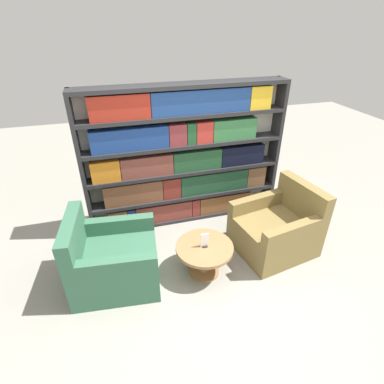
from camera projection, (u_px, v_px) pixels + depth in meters
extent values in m
plane|color=gray|center=(220.00, 288.00, 3.45)|extent=(14.00, 14.00, 0.00)
cube|color=silver|center=(183.00, 154.00, 4.28)|extent=(2.80, 0.05, 1.99)
cube|color=#262628|center=(82.00, 170.00, 3.85)|extent=(0.05, 0.30, 1.99)
cube|color=#262628|center=(273.00, 147.00, 4.50)|extent=(0.05, 0.30, 1.99)
cube|color=#262628|center=(186.00, 215.00, 4.67)|extent=(2.70, 0.30, 0.05)
cube|color=#262628|center=(186.00, 194.00, 4.48)|extent=(2.70, 0.30, 0.05)
cube|color=#262628|center=(186.00, 170.00, 4.28)|extent=(2.70, 0.30, 0.05)
cube|color=#262628|center=(185.00, 144.00, 4.08)|extent=(2.70, 0.30, 0.05)
cube|color=#262628|center=(185.00, 115.00, 3.87)|extent=(2.70, 0.30, 0.05)
cube|color=#262628|center=(185.00, 85.00, 3.68)|extent=(2.70, 0.30, 0.05)
cube|color=brown|center=(118.00, 218.00, 4.32)|extent=(0.26, 0.20, 0.28)
cube|color=navy|center=(132.00, 215.00, 4.37)|extent=(0.12, 0.20, 0.28)
cube|color=brown|center=(164.00, 210.00, 4.48)|extent=(0.83, 0.20, 0.28)
cube|color=maroon|center=(195.00, 205.00, 4.60)|extent=(0.12, 0.20, 0.28)
cube|color=brown|center=(224.00, 201.00, 4.71)|extent=(0.82, 0.20, 0.28)
cube|color=brown|center=(133.00, 192.00, 4.18)|extent=(0.81, 0.20, 0.32)
cube|color=maroon|center=(171.00, 186.00, 4.31)|extent=(0.25, 0.20, 0.32)
cube|color=#1E472D|center=(213.00, 181.00, 4.47)|extent=(1.03, 0.20, 0.32)
cube|color=brown|center=(254.00, 175.00, 4.63)|extent=(0.29, 0.20, 0.32)
cube|color=orange|center=(106.00, 170.00, 3.91)|extent=(0.37, 0.20, 0.29)
cube|color=brown|center=(147.00, 165.00, 4.04)|extent=(0.70, 0.20, 0.29)
cube|color=#204B2C|center=(196.00, 159.00, 4.21)|extent=(0.69, 0.20, 0.29)
cube|color=black|center=(241.00, 154.00, 4.37)|extent=(0.65, 0.20, 0.29)
cube|color=navy|center=(130.00, 138.00, 3.79)|extent=(0.98, 0.20, 0.29)
cube|color=maroon|center=(177.00, 134.00, 3.94)|extent=(0.23, 0.20, 0.29)
cube|color=#1F4F2B|center=(190.00, 132.00, 3.98)|extent=(0.12, 0.20, 0.29)
cube|color=#B4322A|center=(203.00, 131.00, 4.03)|extent=(0.23, 0.20, 0.29)
cube|color=#347242|center=(233.00, 128.00, 4.13)|extent=(0.62, 0.20, 0.29)
cube|color=maroon|center=(119.00, 107.00, 3.57)|extent=(0.72, 0.20, 0.30)
cube|color=navy|center=(201.00, 101.00, 3.81)|extent=(1.30, 0.20, 0.30)
cube|color=gold|center=(258.00, 97.00, 4.00)|extent=(0.30, 0.20, 0.30)
cube|color=#336047|center=(117.00, 265.00, 3.45)|extent=(1.02, 0.92, 0.45)
cube|color=#336047|center=(73.00, 239.00, 3.16)|extent=(0.23, 0.83, 0.45)
cube|color=#336047|center=(118.00, 266.00, 2.99)|extent=(0.81, 0.21, 0.19)
cube|color=#336047|center=(120.00, 225.00, 3.59)|extent=(0.81, 0.21, 0.19)
cube|color=olive|center=(274.00, 235.00, 3.93)|extent=(1.06, 0.97, 0.45)
cube|color=olive|center=(303.00, 199.00, 3.85)|extent=(0.27, 0.84, 0.45)
cube|color=olive|center=(256.00, 203.00, 4.01)|extent=(0.81, 0.25, 0.19)
cube|color=olive|center=(292.00, 232.00, 3.47)|extent=(0.81, 0.25, 0.19)
cylinder|color=olive|center=(204.00, 261.00, 3.57)|extent=(0.12, 0.12, 0.36)
cylinder|color=olive|center=(204.00, 271.00, 3.66)|extent=(0.37, 0.37, 0.03)
cylinder|color=olive|center=(205.00, 248.00, 3.47)|extent=(0.67, 0.67, 0.04)
cube|color=black|center=(205.00, 246.00, 3.46)|extent=(0.06, 0.06, 0.01)
cube|color=white|center=(205.00, 240.00, 3.42)|extent=(0.10, 0.01, 0.18)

